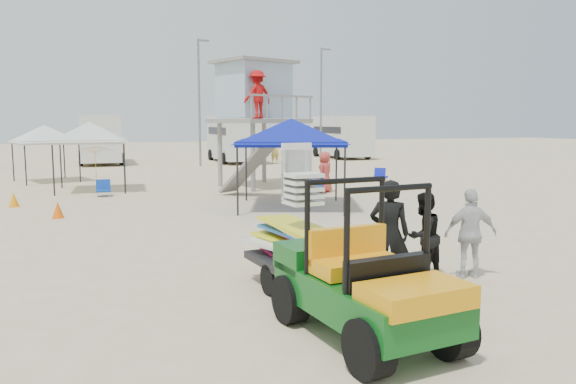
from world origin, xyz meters
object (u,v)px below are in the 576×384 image
object	(u,v)px
surf_trailer	(302,239)
lifeguard_tower	(255,95)
utility_cart	(365,269)
canopy_blue	(291,123)
man_left	(389,234)

from	to	relation	value
surf_trailer	lifeguard_tower	distance (m)	15.80
utility_cart	lifeguard_tower	size ratio (longest dim) A/B	0.54
lifeguard_tower	canopy_blue	world-z (taller)	lifeguard_tower
man_left	lifeguard_tower	world-z (taller)	lifeguard_tower
utility_cart	canopy_blue	xyz separation A→B (m)	(2.98, 11.14, 1.86)
canopy_blue	utility_cart	bearing A→B (deg)	-104.97
surf_trailer	canopy_blue	world-z (taller)	canopy_blue
utility_cart	man_left	distance (m)	2.54
utility_cart	canopy_blue	world-z (taller)	canopy_blue
man_left	lifeguard_tower	distance (m)	15.81
man_left	canopy_blue	size ratio (longest dim) A/B	0.43
utility_cart	surf_trailer	distance (m)	2.34
surf_trailer	lifeguard_tower	world-z (taller)	lifeguard_tower
canopy_blue	surf_trailer	bearing A→B (deg)	-108.66
lifeguard_tower	canopy_blue	size ratio (longest dim) A/B	1.22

